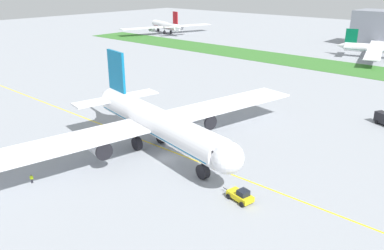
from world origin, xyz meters
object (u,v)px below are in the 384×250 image
Objects in this scene: pushback_tug at (241,196)px; parked_airliner_far_left at (166,26)px; parked_airliner_far_centre at (377,49)px; ground_crew_wingwalker_port at (32,178)px; traffic_cone_near_nose at (41,157)px; airliner_foreground at (155,122)px.

pushback_tug is 204.18m from parked_airliner_far_left.
parked_airliner_far_centre is (-23.90, 139.13, 3.15)m from pushback_tug.
parked_airliner_far_centre reaches higher than ground_crew_wingwalker_port.
pushback_tug is at bearing 32.32° from ground_crew_wingwalker_port.
parked_airliner_far_left reaches higher than traffic_cone_near_nose.
airliner_foreground reaches higher than traffic_cone_near_nose.
parked_airliner_far_centre reaches higher than pushback_tug.
airliner_foreground is 1.39× the size of parked_airliner_far_centre.
traffic_cone_near_nose is at bearing -161.23° from pushback_tug.
ground_crew_wingwalker_port is (-5.80, -24.10, -5.23)m from airliner_foreground.
parked_airliner_far_centre is (14.85, 152.30, 3.88)m from traffic_cone_near_nose.
pushback_tug is 3.81× the size of ground_crew_wingwalker_port.
parked_airliner_far_centre is (6.58, 158.41, 3.16)m from ground_crew_wingwalker_port.
airliner_foreground is at bearing 76.47° from ground_crew_wingwalker_port.
pushback_tug is at bearing 18.77° from traffic_cone_near_nose.
traffic_cone_near_nose is 0.01× the size of parked_airliner_far_left.
airliner_foreground is 12.21× the size of pushback_tug.
airliner_foreground is 132.05× the size of traffic_cone_near_nose.
parked_airliner_far_left reaches higher than parked_airliner_far_centre.
airliner_foreground reaches higher than parked_airliner_far_left.
airliner_foreground is at bearing 51.97° from traffic_cone_near_nose.
parked_airliner_far_left is 128.88m from parked_airliner_far_centre.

